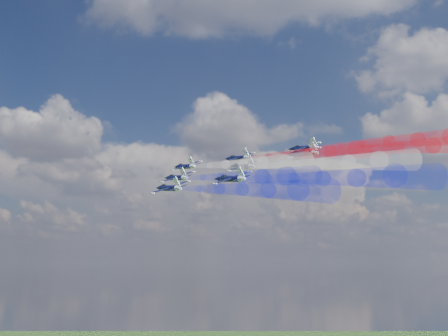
# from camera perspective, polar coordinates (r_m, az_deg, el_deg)

# --- Properties ---
(jet_lead) EXTENTS (17.34, 17.19, 8.63)m
(jet_lead) POSITION_cam_1_polar(r_m,az_deg,el_deg) (173.09, -3.98, 0.15)
(jet_lead) COLOR black
(trail_lead) EXTENTS (39.45, 38.34, 11.57)m
(trail_lead) POSITION_cam_1_polar(r_m,az_deg,el_deg) (147.23, 1.96, 0.44)
(trail_lead) COLOR white
(jet_inner_left) EXTENTS (17.34, 17.19, 8.63)m
(jet_inner_left) POSITION_cam_1_polar(r_m,az_deg,el_deg) (155.83, -4.86, -1.00)
(jet_inner_left) COLOR black
(trail_inner_left) EXTENTS (39.45, 38.34, 11.57)m
(trail_inner_left) POSITION_cam_1_polar(r_m,az_deg,el_deg) (129.78, 1.69, -0.90)
(trail_inner_left) COLOR #1A23DF
(jet_inner_right) EXTENTS (17.34, 17.19, 8.63)m
(jet_inner_right) POSITION_cam_1_polar(r_m,az_deg,el_deg) (167.44, 1.43, 1.02)
(jet_inner_right) COLOR black
(trail_inner_right) EXTENTS (39.45, 38.34, 11.57)m
(trail_inner_right) POSITION_cam_1_polar(r_m,az_deg,el_deg) (143.45, 8.51, 1.45)
(trail_inner_right) COLOR red
(jet_outer_left) EXTENTS (17.34, 17.19, 8.63)m
(jet_outer_left) POSITION_cam_1_polar(r_m,az_deg,el_deg) (137.37, -5.60, -2.04)
(jet_outer_left) COLOR black
(trail_outer_left) EXTENTS (39.45, 38.34, 11.57)m
(trail_outer_left) POSITION_cam_1_polar(r_m,az_deg,el_deg) (111.24, 1.88, -2.18)
(trail_outer_left) COLOR #1A23DF
(jet_center_third) EXTENTS (17.34, 17.19, 8.63)m
(jet_center_third) POSITION_cam_1_polar(r_m,az_deg,el_deg) (150.49, 1.80, 0.13)
(jet_center_third) COLOR black
(trail_center_third) EXTENTS (39.45, 38.34, 11.57)m
(trail_center_third) POSITION_cam_1_polar(r_m,az_deg,el_deg) (126.78, 9.90, 0.46)
(trail_center_third) COLOR white
(jet_outer_right) EXTENTS (17.34, 17.19, 8.63)m
(jet_outer_right) POSITION_cam_1_polar(r_m,az_deg,el_deg) (162.41, 8.11, 2.01)
(jet_outer_right) COLOR black
(trail_outer_right) EXTENTS (39.45, 38.34, 11.57)m
(trail_outer_right) POSITION_cam_1_polar(r_m,az_deg,el_deg) (141.07, 16.46, 2.59)
(trail_outer_right) COLOR red
(jet_rear_left) EXTENTS (17.34, 17.19, 8.63)m
(jet_rear_left) POSITION_cam_1_polar(r_m,az_deg,el_deg) (130.34, 0.65, -1.10)
(jet_rear_left) COLOR black
(trail_rear_left) EXTENTS (39.45, 38.34, 11.57)m
(trail_rear_left) POSITION_cam_1_polar(r_m,az_deg,el_deg) (106.42, 10.03, -0.99)
(trail_rear_left) COLOR #1A23DF
(jet_rear_right) EXTENTS (17.34, 17.19, 8.63)m
(jet_rear_right) POSITION_cam_1_polar(r_m,az_deg,el_deg) (146.25, 7.95, 1.45)
(jet_rear_right) COLOR black
(trail_rear_right) EXTENTS (39.45, 38.34, 11.57)m
(trail_rear_right) POSITION_cam_1_polar(r_m,az_deg,el_deg) (125.03, 17.35, 2.00)
(trail_rear_right) COLOR red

